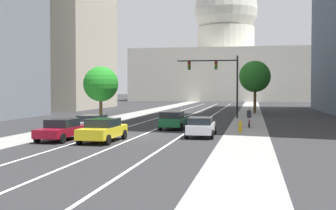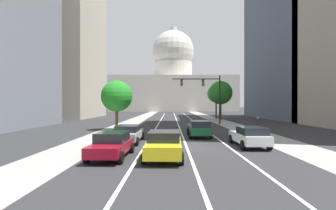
{
  "view_description": "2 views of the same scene",
  "coord_description": "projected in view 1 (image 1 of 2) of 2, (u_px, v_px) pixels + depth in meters",
  "views": [
    {
      "loc": [
        8.01,
        -30.74,
        3.4
      ],
      "look_at": [
        -1.85,
        20.32,
        1.49
      ],
      "focal_mm": 47.46,
      "sensor_mm": 36.0,
      "label": 1
    },
    {
      "loc": [
        -1.11,
        -18.46,
        2.98
      ],
      "look_at": [
        -1.49,
        22.15,
        2.84
      ],
      "focal_mm": 28.76,
      "sensor_mm": 36.0,
      "label": 2
    }
  ],
  "objects": [
    {
      "name": "ground_plane",
      "position": [
        203.0,
        110.0,
        71.05
      ],
      "size": [
        400.0,
        400.0,
        0.0
      ],
      "primitive_type": "plane",
      "color": "#2B2B2D"
    },
    {
      "name": "sidewalk_left",
      "position": [
        150.0,
        111.0,
        67.57
      ],
      "size": [
        3.3,
        130.0,
        0.01
      ],
      "primitive_type": "cube",
      "color": "gray",
      "rests_on": "ground"
    },
    {
      "name": "sidewalk_right",
      "position": [
        250.0,
        112.0,
        64.73
      ],
      "size": [
        3.3,
        130.0,
        0.01
      ],
      "primitive_type": "cube",
      "color": "gray",
      "rests_on": "ground"
    },
    {
      "name": "lane_stripe_left",
      "position": [
        167.0,
        115.0,
        56.89
      ],
      "size": [
        0.16,
        90.0,
        0.01
      ],
      "primitive_type": "cube",
      "color": "white",
      "rests_on": "ground"
    },
    {
      "name": "lane_stripe_center",
      "position": [
        189.0,
        115.0,
        56.34
      ],
      "size": [
        0.16,
        90.0,
        0.01
      ],
      "primitive_type": "cube",
      "color": "white",
      "rests_on": "ground"
    },
    {
      "name": "lane_stripe_right",
      "position": [
        212.0,
        116.0,
        55.78
      ],
      "size": [
        0.16,
        90.0,
        0.01
      ],
      "primitive_type": "cube",
      "color": "white",
      "rests_on": "ground"
    },
    {
      "name": "office_tower_far_left",
      "position": [
        59.0,
        10.0,
        76.96
      ],
      "size": [
        15.07,
        20.98,
        33.98
      ],
      "color": "#B7AD99",
      "rests_on": "ground"
    },
    {
      "name": "capitol_building",
      "position": [
        226.0,
        59.0,
        128.41
      ],
      "size": [
        51.23,
        27.03,
        36.4
      ],
      "color": "beige",
      "rests_on": "ground"
    },
    {
      "name": "car_green",
      "position": [
        174.0,
        120.0,
        37.14
      ],
      "size": [
        2.03,
        4.59,
        1.53
      ],
      "rotation": [
        0.0,
        0.0,
        1.56
      ],
      "color": "#14512D",
      "rests_on": "ground"
    },
    {
      "name": "car_silver",
      "position": [
        93.0,
        123.0,
        34.87
      ],
      "size": [
        2.1,
        4.76,
        1.35
      ],
      "rotation": [
        0.0,
        0.0,
        1.55
      ],
      "color": "#B2B5BA",
      "rests_on": "ground"
    },
    {
      "name": "car_crimson",
      "position": [
        61.0,
        129.0,
        29.14
      ],
      "size": [
        2.08,
        4.53,
        1.41
      ],
      "rotation": [
        0.0,
        0.0,
        1.53
      ],
      "color": "maroon",
      "rests_on": "ground"
    },
    {
      "name": "car_yellow",
      "position": [
        103.0,
        130.0,
        28.42
      ],
      "size": [
        2.12,
        4.78,
        1.49
      ],
      "rotation": [
        0.0,
        0.0,
        1.55
      ],
      "color": "yellow",
      "rests_on": "ground"
    },
    {
      "name": "car_white",
      "position": [
        201.0,
        126.0,
        31.27
      ],
      "size": [
        2.01,
        4.67,
        1.42
      ],
      "rotation": [
        0.0,
        0.0,
        1.59
      ],
      "color": "silver",
      "rests_on": "ground"
    },
    {
      "name": "traffic_signal_mast",
      "position": [
        219.0,
        74.0,
        51.66
      ],
      "size": [
        7.14,
        0.39,
        7.21
      ],
      "color": "black",
      "rests_on": "ground"
    },
    {
      "name": "fire_hydrant",
      "position": [
        240.0,
        127.0,
        34.43
      ],
      "size": [
        0.26,
        0.35,
        0.91
      ],
      "color": "yellow",
      "rests_on": "ground"
    },
    {
      "name": "cyclist",
      "position": [
        249.0,
        118.0,
        38.71
      ],
      "size": [
        0.38,
        1.7,
        1.72
      ],
      "rotation": [
        0.0,
        0.0,
        1.64
      ],
      "color": "black",
      "rests_on": "ground"
    },
    {
      "name": "street_tree_mid_right",
      "position": [
        255.0,
        77.0,
        60.79
      ],
      "size": [
        4.31,
        4.31,
        7.24
      ],
      "color": "#51381E",
      "rests_on": "ground"
    },
    {
      "name": "street_tree_near_left",
      "position": [
        101.0,
        84.0,
        45.22
      ],
      "size": [
        3.59,
        3.59,
        5.69
      ],
      "color": "#51381E",
      "rests_on": "ground"
    },
    {
      "name": "street_tree_far_right",
      "position": [
        255.0,
        77.0,
        66.25
      ],
      "size": [
        3.64,
        3.64,
        6.94
      ],
      "color": "#51381E",
      "rests_on": "ground"
    }
  ]
}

